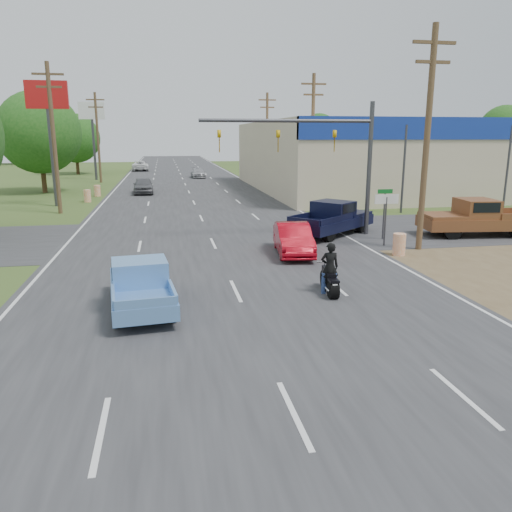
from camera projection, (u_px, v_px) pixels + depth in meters
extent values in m
plane|color=#364F1F|center=(294.00, 414.00, 9.65)|extent=(200.00, 200.00, 0.00)
cube|color=#2D2D30|center=(189.00, 192.00, 47.90)|extent=(15.00, 180.00, 0.02)
cube|color=#2D2D30|center=(210.00, 236.00, 26.86)|extent=(120.00, 10.00, 0.02)
cube|color=brown|center=(486.00, 263.00, 21.14)|extent=(8.00, 18.00, 0.01)
cube|color=#B7A88C|center=(492.00, 155.00, 52.72)|extent=(50.00, 28.00, 6.60)
cylinder|color=#4C3823|center=(427.00, 142.00, 22.57)|extent=(0.28, 0.28, 10.00)
cube|color=#4C3823|center=(434.00, 42.00, 21.59)|extent=(2.00, 0.14, 0.14)
cube|color=#4C3823|center=(433.00, 62.00, 21.78)|extent=(1.60, 0.14, 0.14)
cylinder|color=#4C3823|center=(312.00, 139.00, 39.79)|extent=(0.28, 0.28, 10.00)
cube|color=#4C3823|center=(314.00, 84.00, 38.80)|extent=(2.00, 0.14, 0.14)
cube|color=#4C3823|center=(314.00, 95.00, 38.99)|extent=(1.60, 0.14, 0.14)
cylinder|color=#4C3823|center=(267.00, 138.00, 57.00)|extent=(0.28, 0.28, 10.00)
cube|color=#4C3823|center=(267.00, 100.00, 56.02)|extent=(2.00, 0.14, 0.14)
cube|color=#4C3823|center=(267.00, 107.00, 56.20)|extent=(1.60, 0.14, 0.14)
cylinder|color=#4C3823|center=(54.00, 140.00, 33.60)|extent=(0.28, 0.28, 10.00)
cube|color=#4C3823|center=(48.00, 74.00, 32.61)|extent=(2.00, 0.14, 0.14)
cube|color=#4C3823|center=(49.00, 87.00, 32.80)|extent=(1.60, 0.14, 0.14)
cylinder|color=#4C3823|center=(98.00, 138.00, 56.55)|extent=(0.28, 0.28, 10.00)
cube|color=#4C3823|center=(95.00, 100.00, 55.57)|extent=(2.00, 0.14, 0.14)
cube|color=#4C3823|center=(96.00, 107.00, 55.75)|extent=(1.60, 0.14, 0.14)
cylinder|color=#422D19|center=(44.00, 175.00, 47.08)|extent=(0.44, 0.44, 3.24)
sphere|color=#1B4C15|center=(39.00, 132.00, 46.15)|extent=(7.56, 7.56, 7.56)
cylinder|color=#422D19|center=(77.00, 164.00, 69.95)|extent=(0.44, 0.44, 2.88)
sphere|color=#1B4C15|center=(75.00, 138.00, 69.13)|extent=(6.72, 6.72, 6.72)
cylinder|color=#422D19|center=(501.00, 157.00, 85.78)|extent=(0.44, 0.44, 3.60)
sphere|color=#1B4C15|center=(504.00, 130.00, 84.75)|extent=(8.40, 8.40, 8.40)
cylinder|color=#422D19|center=(318.00, 153.00, 105.34)|extent=(0.44, 0.44, 3.42)
sphere|color=#1B4C15|center=(319.00, 133.00, 104.37)|extent=(7.98, 7.98, 7.98)
cylinder|color=#422D19|center=(15.00, 154.00, 94.82)|extent=(0.44, 0.44, 3.78)
sphere|color=#1B4C15|center=(13.00, 129.00, 93.74)|extent=(8.82, 8.82, 8.82)
cylinder|color=orange|center=(399.00, 245.00, 22.41)|extent=(0.56, 0.56, 1.00)
cylinder|color=orange|center=(342.00, 215.00, 30.61)|extent=(0.56, 0.56, 1.00)
cylinder|color=orange|center=(87.00, 196.00, 40.57)|extent=(0.56, 0.56, 1.00)
cylinder|color=orange|center=(97.00, 191.00, 44.44)|extent=(0.56, 0.56, 1.00)
cylinder|color=#3F3F44|center=(52.00, 146.00, 37.37)|extent=(0.30, 0.30, 9.00)
cube|color=#B21414|center=(47.00, 95.00, 36.50)|extent=(3.00, 0.35, 2.00)
cylinder|color=#3F3F44|center=(94.00, 142.00, 60.32)|extent=(0.30, 0.30, 9.00)
cube|color=white|center=(91.00, 111.00, 59.45)|extent=(3.00, 0.35, 2.00)
cylinder|color=#3F3F44|center=(385.00, 222.00, 24.19)|extent=(0.08, 0.08, 2.40)
cube|color=white|center=(387.00, 199.00, 23.93)|extent=(1.20, 0.05, 0.45)
cylinder|color=#3F3F44|center=(384.00, 217.00, 25.73)|extent=(0.08, 0.08, 2.40)
cube|color=#0C591E|center=(385.00, 191.00, 25.43)|extent=(0.80, 0.04, 0.22)
cylinder|color=#3F3F44|center=(369.00, 170.00, 26.58)|extent=(0.24, 0.24, 7.00)
cylinder|color=#3F3F44|center=(288.00, 121.00, 25.20)|extent=(9.00, 0.18, 0.18)
imported|color=gold|center=(335.00, 130.00, 25.75)|extent=(0.18, 0.40, 1.10)
imported|color=gold|center=(278.00, 130.00, 25.22)|extent=(0.18, 0.40, 1.10)
imported|color=gold|center=(219.00, 130.00, 24.70)|extent=(0.18, 0.40, 1.10)
imported|color=#A70715|center=(293.00, 239.00, 22.58)|extent=(1.96, 4.36, 1.39)
cylinder|color=black|center=(333.00, 290.00, 16.45)|extent=(0.34, 0.63, 0.61)
cylinder|color=black|center=(323.00, 279.00, 17.75)|extent=(0.15, 0.61, 0.61)
cube|color=black|center=(328.00, 276.00, 17.06)|extent=(0.28, 1.12, 0.28)
cube|color=black|center=(327.00, 269.00, 17.24)|extent=(0.27, 0.52, 0.20)
cube|color=black|center=(330.00, 274.00, 16.76)|extent=(0.31, 0.52, 0.09)
cylinder|color=white|center=(325.00, 262.00, 17.46)|extent=(0.60, 0.09, 0.05)
cube|color=white|center=(335.00, 286.00, 16.21)|extent=(0.17, 0.03, 0.11)
imported|color=black|center=(330.00, 270.00, 16.86)|extent=(0.64, 0.44, 1.68)
cylinder|color=black|center=(116.00, 287.00, 16.61)|extent=(0.34, 0.74, 0.71)
cylinder|color=black|center=(161.00, 283.00, 17.02)|extent=(0.34, 0.74, 0.71)
cylinder|color=black|center=(117.00, 315.00, 14.01)|extent=(0.34, 0.74, 0.71)
cylinder|color=black|center=(171.00, 310.00, 14.42)|extent=(0.34, 0.74, 0.71)
cube|color=#6193D0|center=(141.00, 291.00, 15.46)|extent=(2.26, 4.81, 0.46)
cube|color=#6193D0|center=(138.00, 271.00, 16.70)|extent=(1.87, 1.93, 0.16)
cube|color=#6193D0|center=(140.00, 272.00, 15.41)|extent=(1.78, 1.56, 0.76)
cube|color=black|center=(140.00, 268.00, 15.38)|extent=(1.79, 1.28, 0.40)
cube|color=#6193D0|center=(146.00, 304.00, 13.26)|extent=(1.64, 0.24, 0.27)
cylinder|color=black|center=(334.00, 222.00, 28.89)|extent=(0.86, 0.79, 0.85)
cylinder|color=black|center=(361.00, 225.00, 27.76)|extent=(0.86, 0.79, 0.85)
cylinder|color=black|center=(300.00, 229.00, 26.43)|extent=(0.86, 0.79, 0.85)
cylinder|color=black|center=(329.00, 234.00, 25.30)|extent=(0.86, 0.79, 0.85)
cube|color=black|center=(332.00, 223.00, 27.04)|extent=(5.63, 5.15, 0.55)
cube|color=black|center=(347.00, 213.00, 28.19)|extent=(2.91, 2.90, 0.19)
cube|color=black|center=(333.00, 209.00, 26.95)|extent=(2.52, 2.57, 0.90)
cube|color=black|center=(333.00, 207.00, 26.92)|extent=(2.29, 2.39, 0.48)
cube|color=black|center=(303.00, 222.00, 24.93)|extent=(1.31, 1.57, 0.32)
cylinder|color=black|center=(452.00, 231.00, 25.88)|extent=(0.95, 0.44, 0.92)
cylinder|color=black|center=(437.00, 224.00, 27.75)|extent=(0.95, 0.44, 0.92)
cylinder|color=black|center=(499.00, 224.00, 27.98)|extent=(0.95, 0.44, 0.92)
cube|color=brown|center=(477.00, 223.00, 26.87)|extent=(6.18, 2.95, 0.60)
cube|color=brown|center=(445.00, 216.00, 26.67)|extent=(2.49, 2.42, 0.21)
cube|color=brown|center=(476.00, 208.00, 26.68)|extent=(2.01, 2.30, 0.97)
cube|color=black|center=(477.00, 205.00, 26.64)|extent=(1.66, 2.30, 0.52)
imported|color=#57575C|center=(143.00, 186.00, 46.44)|extent=(1.93, 4.49, 1.51)
imported|color=#A5A5A9|center=(198.00, 173.00, 64.14)|extent=(1.82, 4.25, 1.22)
imported|color=white|center=(140.00, 166.00, 77.23)|extent=(2.74, 5.50, 1.50)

